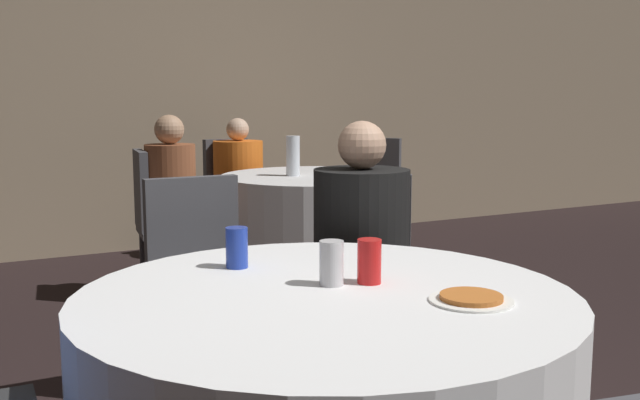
{
  "coord_description": "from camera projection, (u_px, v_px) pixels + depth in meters",
  "views": [
    {
      "loc": [
        -1.0,
        -1.66,
        1.24
      ],
      "look_at": [
        0.3,
        0.83,
        0.84
      ],
      "focal_mm": 40.0,
      "sensor_mm": 36.0,
      "label": 1
    }
  ],
  "objects": [
    {
      "name": "chair_near_north",
      "position": [
        200.0,
        274.0,
        2.83
      ],
      "size": [
        0.4,
        0.41,
        0.93
      ],
      "rotation": [
        0.0,
        0.0,
        -3.15
      ],
      "color": "#47474C",
      "rests_on": "ground_plane"
    },
    {
      "name": "bottle_far",
      "position": [
        293.0,
        156.0,
        4.65
      ],
      "size": [
        0.09,
        0.09,
        0.26
      ],
      "color": "silver",
      "rests_on": "table_far"
    },
    {
      "name": "chair_near_northeast",
      "position": [
        363.0,
        268.0,
        2.93
      ],
      "size": [
        0.56,
        0.56,
        0.93
      ],
      "rotation": [
        0.0,
        0.0,
        -3.78
      ],
      "color": "#47474C",
      "rests_on": "ground_plane"
    },
    {
      "name": "person_black_shirt",
      "position": [
        360.0,
        264.0,
        2.77
      ],
      "size": [
        0.49,
        0.51,
        1.15
      ],
      "rotation": [
        0.0,
        0.0,
        -3.78
      ],
      "color": "#4C4238",
      "rests_on": "ground_plane"
    },
    {
      "name": "soda_can_blue",
      "position": [
        237.0,
        248.0,
        2.12
      ],
      "size": [
        0.07,
        0.07,
        0.12
      ],
      "color": "#1E38A5",
      "rests_on": "table_near"
    },
    {
      "name": "soda_can_silver",
      "position": [
        332.0,
        263.0,
        1.92
      ],
      "size": [
        0.07,
        0.07,
        0.12
      ],
      "color": "silver",
      "rests_on": "table_near"
    },
    {
      "name": "table_far",
      "position": [
        316.0,
        230.0,
        4.77
      ],
      "size": [
        1.27,
        1.27,
        0.74
      ],
      "color": "white",
      "rests_on": "ground_plane"
    },
    {
      "name": "cup_far",
      "position": [
        363.0,
        171.0,
        4.53
      ],
      "size": [
        0.07,
        0.07,
        0.09
      ],
      "color": "silver",
      "rests_on": "table_far"
    },
    {
      "name": "person_orange_shirt",
      "position": [
        243.0,
        187.0,
        5.42
      ],
      "size": [
        0.42,
        0.53,
        1.09
      ],
      "rotation": [
        0.0,
        0.0,
        -2.94
      ],
      "color": "#282828",
      "rests_on": "ground_plane"
    },
    {
      "name": "chair_far_northeast",
      "position": [
        374.0,
        186.0,
        5.68
      ],
      "size": [
        0.56,
        0.56,
        0.93
      ],
      "rotation": [
        0.0,
        0.0,
        -4.07
      ],
      "color": "#47474C",
      "rests_on": "ground_plane"
    },
    {
      "name": "chair_far_north",
      "position": [
        232.0,
        188.0,
        5.55
      ],
      "size": [
        0.47,
        0.47,
        0.93
      ],
      "rotation": [
        0.0,
        0.0,
        -2.94
      ],
      "color": "#47474C",
      "rests_on": "ground_plane"
    },
    {
      "name": "pizza_plate_near",
      "position": [
        471.0,
        299.0,
        1.77
      ],
      "size": [
        0.21,
        0.21,
        0.02
      ],
      "color": "white",
      "rests_on": "table_near"
    },
    {
      "name": "person_floral_shirt",
      "position": [
        184.0,
        207.0,
        4.44
      ],
      "size": [
        0.49,
        0.33,
        1.14
      ],
      "rotation": [
        0.0,
        0.0,
        -1.7
      ],
      "color": "#4C4238",
      "rests_on": "ground_plane"
    },
    {
      "name": "chair_far_west",
      "position": [
        156.0,
        212.0,
        4.38
      ],
      "size": [
        0.45,
        0.45,
        0.93
      ],
      "rotation": [
        0.0,
        0.0,
        -1.7
      ],
      "color": "#47474C",
      "rests_on": "ground_plane"
    },
    {
      "name": "wall_back",
      "position": [
        87.0,
        78.0,
        5.56
      ],
      "size": [
        16.0,
        0.06,
        2.8
      ],
      "color": "gray",
      "rests_on": "ground_plane"
    },
    {
      "name": "soda_can_red",
      "position": [
        369.0,
        261.0,
        1.94
      ],
      "size": [
        0.07,
        0.07,
        0.12
      ],
      "color": "red",
      "rests_on": "table_near"
    }
  ]
}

